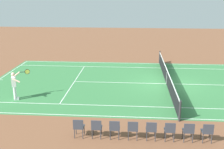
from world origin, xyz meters
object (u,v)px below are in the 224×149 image
object	(u,v)px
tennis_net	(167,77)
spectator_chair_6	(97,127)
spectator_chair_0	(207,131)
spectator_chair_4	(133,128)
spectator_chair_5	(115,128)
spectator_chair_3	(151,129)
tennis_player_near	(15,84)
spectator_chair_1	(188,130)
spectator_chair_2	(170,130)
spectator_chair_7	(79,127)

from	to	relation	value
tennis_net	spectator_chair_6	size ratio (longest dim) A/B	13.30
spectator_chair_0	spectator_chair_6	distance (m)	4.65
spectator_chair_4	spectator_chair_6	world-z (taller)	same
tennis_net	spectator_chair_5	world-z (taller)	tennis_net
spectator_chair_3	tennis_player_near	bearing A→B (deg)	-28.53
spectator_chair_1	spectator_chair_2	xyz separation A→B (m)	(0.78, 0.00, 0.00)
spectator_chair_0	spectator_chair_6	bearing A→B (deg)	0.00
spectator_chair_5	tennis_player_near	bearing A→B (deg)	-34.30
spectator_chair_5	spectator_chair_7	xyz separation A→B (m)	(1.55, 0.00, 0.00)
spectator_chair_1	spectator_chair_4	size ratio (longest dim) A/B	1.00
spectator_chair_2	spectator_chair_6	distance (m)	3.10
tennis_net	spectator_chair_7	xyz separation A→B (m)	(4.59, 7.73, 0.03)
spectator_chair_3	spectator_chair_5	world-z (taller)	same
spectator_chair_0	spectator_chair_7	xyz separation A→B (m)	(5.43, 0.00, 0.00)
tennis_net	spectator_chair_6	distance (m)	8.62
spectator_chair_0	spectator_chair_7	size ratio (longest dim) A/B	1.00
spectator_chair_7	spectator_chair_5	bearing A→B (deg)	180.00
spectator_chair_0	tennis_player_near	bearing A→B (deg)	-22.63
spectator_chair_1	spectator_chair_3	distance (m)	1.55
spectator_chair_2	spectator_chair_7	bearing A→B (deg)	0.00
tennis_net	spectator_chair_7	world-z (taller)	tennis_net
spectator_chair_4	spectator_chair_2	bearing A→B (deg)	180.00
spectator_chair_5	spectator_chair_0	bearing A→B (deg)	180.00
tennis_net	tennis_player_near	size ratio (longest dim) A/B	6.89
spectator_chair_2	spectator_chair_4	distance (m)	1.55
spectator_chair_2	spectator_chair_6	bearing A→B (deg)	0.00
spectator_chair_3	spectator_chair_6	world-z (taller)	same
spectator_chair_2	spectator_chair_6	size ratio (longest dim) A/B	1.00
spectator_chair_1	spectator_chair_5	xyz separation A→B (m)	(3.10, 0.00, 0.00)
tennis_player_near	spectator_chair_3	xyz separation A→B (m)	(-7.65, 4.16, -0.41)
spectator_chair_0	spectator_chair_2	distance (m)	1.55
spectator_chair_1	spectator_chair_4	xyz separation A→B (m)	(2.33, 0.00, 0.00)
tennis_net	spectator_chair_6	world-z (taller)	tennis_net
spectator_chair_1	spectator_chair_7	xyz separation A→B (m)	(4.65, 0.00, 0.00)
spectator_chair_2	spectator_chair_6	world-z (taller)	same
spectator_chair_0	spectator_chair_3	bearing A→B (deg)	0.00
tennis_net	spectator_chair_4	xyz separation A→B (m)	(2.27, 7.73, 0.03)
tennis_player_near	spectator_chair_6	bearing A→B (deg)	141.99
spectator_chair_4	spectator_chair_5	world-z (taller)	same
spectator_chair_0	spectator_chair_3	world-z (taller)	same
tennis_player_near	spectator_chair_7	world-z (taller)	tennis_player_near
tennis_player_near	spectator_chair_5	xyz separation A→B (m)	(-6.09, 4.16, -0.41)
tennis_net	spectator_chair_2	xyz separation A→B (m)	(0.72, 7.73, 0.03)
spectator_chair_0	spectator_chair_2	size ratio (longest dim) A/B	1.00
tennis_player_near	spectator_chair_0	size ratio (longest dim) A/B	1.93
spectator_chair_3	spectator_chair_4	bearing A→B (deg)	0.00
spectator_chair_4	spectator_chair_6	size ratio (longest dim) A/B	1.00
spectator_chair_2	spectator_chair_7	world-z (taller)	same
spectator_chair_6	spectator_chair_1	bearing A→B (deg)	180.00
spectator_chair_5	spectator_chair_6	size ratio (longest dim) A/B	1.00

